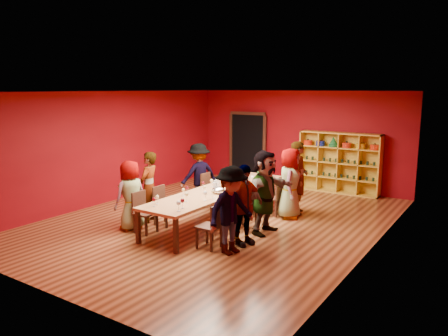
{
  "coord_description": "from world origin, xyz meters",
  "views": [
    {
      "loc": [
        5.55,
        -8.2,
        3.09
      ],
      "look_at": [
        -0.23,
        0.57,
        1.15
      ],
      "focal_mm": 35.0,
      "sensor_mm": 36.0,
      "label": 1
    }
  ],
  "objects_px": {
    "chair_person_right_4": "(284,192)",
    "spittoon_bowl": "(218,190)",
    "chair_person_right_0": "(212,224)",
    "person_left_0": "(131,195)",
    "person_right_3": "(290,183)",
    "person_right_0": "(231,210)",
    "person_left_3": "(199,174)",
    "chair_person_left_1": "(163,203)",
    "chair_person_right_2": "(249,208)",
    "chair_person_right_3": "(276,195)",
    "person_right_2": "(265,192)",
    "person_right_1": "(243,205)",
    "shelving_unit": "(340,160)",
    "tasting_table": "(219,192)",
    "person_left_1": "(149,187)",
    "person_right_4": "(299,178)",
    "chair_person_left_3": "(209,188)",
    "wine_bottle": "(258,174)",
    "chair_person_left_0": "(143,210)",
    "chair_person_right_1": "(227,217)"
  },
  "relations": [
    {
      "from": "chair_person_right_3",
      "to": "chair_person_right_4",
      "type": "distance_m",
      "value": 0.48
    },
    {
      "from": "person_left_3",
      "to": "chair_person_right_3",
      "type": "bearing_deg",
      "value": 119.33
    },
    {
      "from": "person_right_0",
      "to": "chair_person_right_4",
      "type": "xyz_separation_m",
      "value": [
        -0.43,
        3.19,
        -0.34
      ]
    },
    {
      "from": "person_left_0",
      "to": "spittoon_bowl",
      "type": "relative_size",
      "value": 5.17
    },
    {
      "from": "person_right_4",
      "to": "person_right_2",
      "type": "bearing_deg",
      "value": 157.37
    },
    {
      "from": "chair_person_left_3",
      "to": "spittoon_bowl",
      "type": "bearing_deg",
      "value": -46.96
    },
    {
      "from": "tasting_table",
      "to": "person_right_0",
      "type": "relative_size",
      "value": 2.68
    },
    {
      "from": "shelving_unit",
      "to": "person_right_4",
      "type": "bearing_deg",
      "value": -92.36
    },
    {
      "from": "person_left_1",
      "to": "chair_person_right_4",
      "type": "bearing_deg",
      "value": 124.97
    },
    {
      "from": "spittoon_bowl",
      "to": "person_right_2",
      "type": "bearing_deg",
      "value": 6.51
    },
    {
      "from": "chair_person_right_3",
      "to": "person_right_3",
      "type": "bearing_deg",
      "value": -0.0
    },
    {
      "from": "person_right_4",
      "to": "person_left_1",
      "type": "bearing_deg",
      "value": 111.3
    },
    {
      "from": "chair_person_right_3",
      "to": "wine_bottle",
      "type": "height_order",
      "value": "wine_bottle"
    },
    {
      "from": "person_left_0",
      "to": "chair_person_left_1",
      "type": "bearing_deg",
      "value": 161.02
    },
    {
      "from": "person_left_1",
      "to": "person_right_4",
      "type": "bearing_deg",
      "value": 120.53
    },
    {
      "from": "person_right_2",
      "to": "person_right_1",
      "type": "bearing_deg",
      "value": -178.9
    },
    {
      "from": "person_left_0",
      "to": "person_right_3",
      "type": "xyz_separation_m",
      "value": [
        2.53,
        2.72,
        0.07
      ]
    },
    {
      "from": "chair_person_right_2",
      "to": "chair_person_right_4",
      "type": "height_order",
      "value": "same"
    },
    {
      "from": "tasting_table",
      "to": "chair_person_right_2",
      "type": "bearing_deg",
      "value": -11.23
    },
    {
      "from": "person_left_3",
      "to": "chair_person_left_1",
      "type": "bearing_deg",
      "value": 32.59
    },
    {
      "from": "chair_person_right_2",
      "to": "chair_person_right_3",
      "type": "xyz_separation_m",
      "value": [
        0.0,
        1.31,
        0.0
      ]
    },
    {
      "from": "person_right_0",
      "to": "person_right_2",
      "type": "height_order",
      "value": "person_right_2"
    },
    {
      "from": "chair_person_right_2",
      "to": "wine_bottle",
      "type": "relative_size",
      "value": 2.92
    },
    {
      "from": "chair_person_right_2",
      "to": "chair_person_left_1",
      "type": "bearing_deg",
      "value": -157.24
    },
    {
      "from": "shelving_unit",
      "to": "chair_person_right_3",
      "type": "relative_size",
      "value": 2.7
    },
    {
      "from": "chair_person_right_0",
      "to": "spittoon_bowl",
      "type": "relative_size",
      "value": 2.99
    },
    {
      "from": "person_left_1",
      "to": "person_right_3",
      "type": "bearing_deg",
      "value": 114.74
    },
    {
      "from": "person_right_0",
      "to": "chair_person_right_3",
      "type": "bearing_deg",
      "value": 21.82
    },
    {
      "from": "person_left_1",
      "to": "chair_person_right_2",
      "type": "height_order",
      "value": "person_left_1"
    },
    {
      "from": "chair_person_right_3",
      "to": "person_left_0",
      "type": "bearing_deg",
      "value": -128.55
    },
    {
      "from": "chair_person_right_0",
      "to": "chair_person_right_4",
      "type": "bearing_deg",
      "value": 90.0
    },
    {
      "from": "chair_person_left_3",
      "to": "person_right_4",
      "type": "distance_m",
      "value": 2.35
    },
    {
      "from": "chair_person_right_0",
      "to": "person_right_3",
      "type": "distance_m",
      "value": 2.76
    },
    {
      "from": "person_left_0",
      "to": "chair_person_left_3",
      "type": "height_order",
      "value": "person_left_0"
    },
    {
      "from": "person_right_1",
      "to": "person_left_0",
      "type": "bearing_deg",
      "value": 122.9
    },
    {
      "from": "shelving_unit",
      "to": "chair_person_right_3",
      "type": "xyz_separation_m",
      "value": [
        -0.49,
        -3.18,
        -0.49
      ]
    },
    {
      "from": "person_left_1",
      "to": "person_right_2",
      "type": "bearing_deg",
      "value": 92.27
    },
    {
      "from": "shelving_unit",
      "to": "person_right_0",
      "type": "xyz_separation_m",
      "value": [
        -0.05,
        -5.89,
        -0.15
      ]
    },
    {
      "from": "person_left_1",
      "to": "person_right_0",
      "type": "relative_size",
      "value": 0.98
    },
    {
      "from": "chair_person_right_4",
      "to": "spittoon_bowl",
      "type": "distance_m",
      "value": 2.08
    },
    {
      "from": "chair_person_right_1",
      "to": "person_right_1",
      "type": "distance_m",
      "value": 0.49
    },
    {
      "from": "chair_person_left_0",
      "to": "person_left_3",
      "type": "relative_size",
      "value": 0.54
    },
    {
      "from": "chair_person_right_0",
      "to": "chair_person_right_2",
      "type": "height_order",
      "value": "same"
    },
    {
      "from": "person_right_0",
      "to": "spittoon_bowl",
      "type": "bearing_deg",
      "value": 54.87
    },
    {
      "from": "chair_person_left_1",
      "to": "chair_person_left_3",
      "type": "xyz_separation_m",
      "value": [
        0.0,
        1.82,
        0.0
      ]
    },
    {
      "from": "person_right_1",
      "to": "spittoon_bowl",
      "type": "xyz_separation_m",
      "value": [
        -1.09,
        0.75,
        0.01
      ]
    },
    {
      "from": "chair_person_left_3",
      "to": "chair_person_right_1",
      "type": "relative_size",
      "value": 1.0
    },
    {
      "from": "chair_person_left_1",
      "to": "person_right_4",
      "type": "bearing_deg",
      "value": 49.38
    },
    {
      "from": "wine_bottle",
      "to": "chair_person_right_1",
      "type": "bearing_deg",
      "value": -73.99
    },
    {
      "from": "person_right_2",
      "to": "person_right_3",
      "type": "xyz_separation_m",
      "value": [
        -0.03,
        1.31,
        -0.06
      ]
    }
  ]
}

